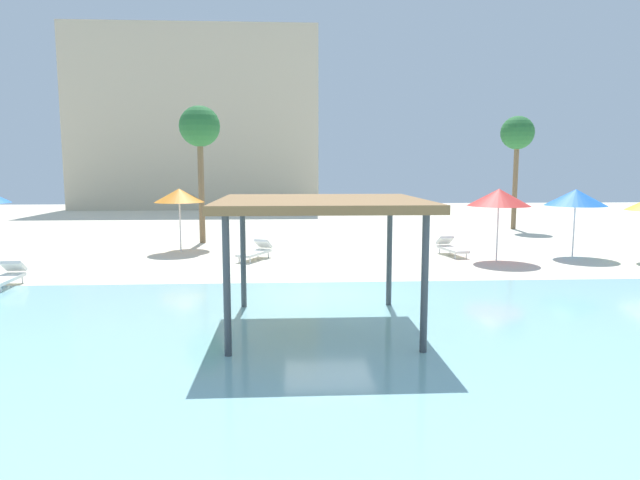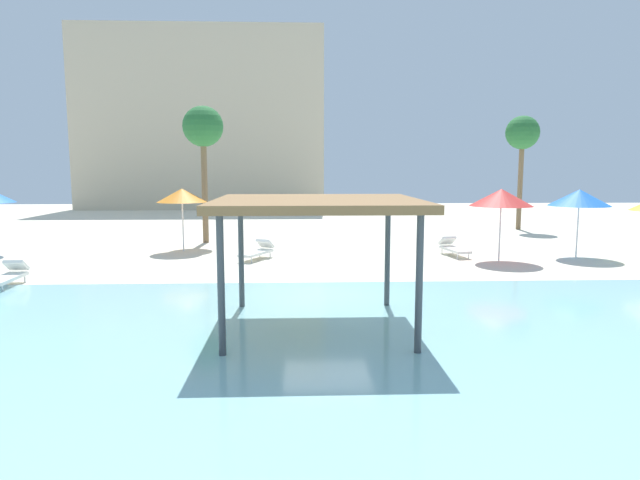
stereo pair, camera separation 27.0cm
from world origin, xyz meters
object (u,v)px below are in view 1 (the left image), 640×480
(lounge_chair_2, at_px, (451,247))
(palm_tree_0, at_px, (200,130))
(beach_umbrella_red_5, at_px, (499,197))
(palm_tree_1, at_px, (517,136))
(lounge_chair_0, at_px, (6,277))
(shade_pavilion, at_px, (321,207))
(beach_umbrella_blue_1, at_px, (576,197))
(beach_umbrella_orange_2, at_px, (179,196))
(lounge_chair_1, at_px, (256,251))

(lounge_chair_2, relative_size, palm_tree_0, 0.31)
(beach_umbrella_red_5, distance_m, palm_tree_1, 12.31)
(lounge_chair_0, height_order, lounge_chair_2, same)
(palm_tree_1, bearing_deg, shade_pavilion, -122.43)
(shade_pavilion, xyz_separation_m, palm_tree_0, (-4.84, 14.51, 2.60))
(beach_umbrella_blue_1, bearing_deg, lounge_chair_0, -166.77)
(beach_umbrella_orange_2, height_order, beach_umbrella_red_5, beach_umbrella_red_5)
(beach_umbrella_red_5, bearing_deg, beach_umbrella_orange_2, 166.47)
(lounge_chair_2, bearing_deg, palm_tree_0, -121.79)
(lounge_chair_2, bearing_deg, palm_tree_1, 135.86)
(palm_tree_0, bearing_deg, lounge_chair_0, -114.18)
(lounge_chair_0, xyz_separation_m, palm_tree_1, (21.62, 14.76, 5.06))
(beach_umbrella_blue_1, bearing_deg, shade_pavilion, -138.60)
(lounge_chair_0, relative_size, lounge_chair_2, 0.97)
(beach_umbrella_blue_1, bearing_deg, lounge_chair_1, 179.72)
(beach_umbrella_orange_2, xyz_separation_m, beach_umbrella_red_5, (12.67, -3.05, 0.04))
(shade_pavilion, distance_m, lounge_chair_1, 10.02)
(lounge_chair_1, distance_m, lounge_chair_2, 7.95)
(beach_umbrella_blue_1, distance_m, beach_umbrella_red_5, 3.49)
(beach_umbrella_blue_1, height_order, lounge_chair_0, beach_umbrella_blue_1)
(beach_umbrella_blue_1, xyz_separation_m, palm_tree_1, (1.68, 10.07, 3.00))
(beach_umbrella_blue_1, distance_m, palm_tree_1, 10.64)
(lounge_chair_1, bearing_deg, palm_tree_1, 151.07)
(shade_pavilion, relative_size, lounge_chair_0, 2.31)
(shade_pavilion, relative_size, palm_tree_0, 0.69)
(beach_umbrella_red_5, relative_size, lounge_chair_1, 1.41)
(palm_tree_0, bearing_deg, beach_umbrella_blue_1, -17.97)
(beach_umbrella_blue_1, height_order, lounge_chair_1, beach_umbrella_blue_1)
(lounge_chair_0, bearing_deg, palm_tree_1, 122.12)
(shade_pavilion, xyz_separation_m, lounge_chair_2, (5.93, 10.12, -2.40))
(beach_umbrella_red_5, bearing_deg, palm_tree_1, 64.78)
(palm_tree_0, bearing_deg, lounge_chair_1, -60.34)
(palm_tree_0, bearing_deg, beach_umbrella_red_5, -25.47)
(lounge_chair_0, relative_size, palm_tree_1, 0.29)
(lounge_chair_1, xyz_separation_m, palm_tree_1, (14.41, 10.01, 5.06))
(lounge_chair_1, height_order, palm_tree_1, palm_tree_1)
(beach_umbrella_blue_1, height_order, beach_umbrella_red_5, beach_umbrella_red_5)
(beach_umbrella_blue_1, bearing_deg, palm_tree_0, 162.03)
(beach_umbrella_blue_1, relative_size, lounge_chair_0, 1.42)
(shade_pavilion, distance_m, palm_tree_0, 15.51)
(beach_umbrella_blue_1, distance_m, palm_tree_0, 16.63)
(lounge_chair_0, height_order, palm_tree_0, palm_tree_0)
(palm_tree_0, height_order, palm_tree_1, palm_tree_1)
(beach_umbrella_red_5, height_order, lounge_chair_0, beach_umbrella_red_5)
(lounge_chair_0, bearing_deg, shade_pavilion, 60.41)
(beach_umbrella_orange_2, distance_m, palm_tree_0, 4.04)
(lounge_chair_1, relative_size, lounge_chair_2, 1.00)
(lounge_chair_0, bearing_deg, palm_tree_0, 153.62)
(beach_umbrella_red_5, relative_size, palm_tree_1, 0.43)
(beach_umbrella_red_5, relative_size, lounge_chair_2, 1.41)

